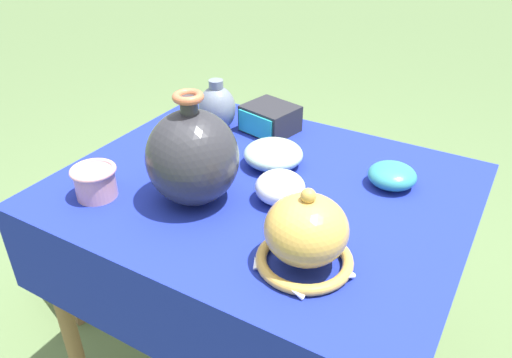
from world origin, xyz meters
TOP-DOWN VIEW (x-y plane):
  - display_table at (0.00, -0.02)m, footprint 0.98×0.80m
  - vase_tall_bulbous at (-0.11, -0.14)m, footprint 0.21×0.21m
  - vase_dome_bell at (0.21, -0.22)m, footprint 0.20×0.20m
  - mosaic_tile_box at (-0.13, 0.27)m, footprint 0.17×0.16m
  - bowl_shallow_celadon at (-0.02, 0.09)m, footprint 0.15×0.15m
  - cup_wide_rose at (-0.31, -0.24)m, footprint 0.11×0.11m
  - jar_round_slate at (-0.27, 0.20)m, footprint 0.11×0.11m
  - bowl_shallow_porcelain at (0.07, -0.04)m, footprint 0.12×0.12m
  - bowl_shallow_teal at (0.27, 0.15)m, footprint 0.12×0.12m
  - wooden_crate at (-0.78, 0.06)m, footprint 0.41×0.42m

SIDE VIEW (x-z plane):
  - wooden_crate at x=-0.78m, z-range 0.01..0.20m
  - display_table at x=0.00m, z-range 0.29..1.04m
  - bowl_shallow_teal at x=0.27m, z-range 0.75..0.80m
  - bowl_shallow_celadon at x=-0.02m, z-range 0.75..0.81m
  - bowl_shallow_porcelain at x=0.07m, z-range 0.75..0.82m
  - mosaic_tile_box at x=-0.13m, z-range 0.75..0.83m
  - cup_wide_rose at x=-0.31m, z-range 0.75..0.83m
  - jar_round_slate at x=-0.27m, z-range 0.74..0.89m
  - vase_dome_bell at x=0.21m, z-range 0.73..0.91m
  - vase_tall_bulbous at x=-0.11m, z-range 0.73..0.99m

